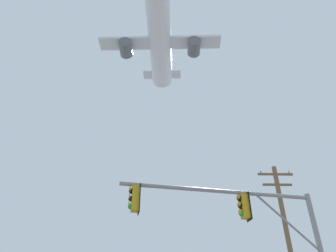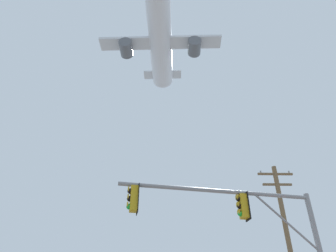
% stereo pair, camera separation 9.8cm
% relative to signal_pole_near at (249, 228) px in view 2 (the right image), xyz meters
% --- Properties ---
extents(signal_pole_near, '(7.40, 1.53, 6.18)m').
position_rel_signal_pole_near_xyz_m(signal_pole_near, '(0.00, 0.00, 0.00)').
color(signal_pole_near, gray).
rests_on(signal_pole_near, ground).
extents(utility_pole, '(2.20, 0.28, 10.40)m').
position_rel_signal_pole_near_xyz_m(utility_pole, '(3.97, 6.82, 0.78)').
color(utility_pole, brown).
rests_on(utility_pole, ground).
extents(airplane, '(20.44, 26.46, 7.23)m').
position_rel_signal_pole_near_xyz_m(airplane, '(-3.77, 25.29, 38.08)').
color(airplane, white).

